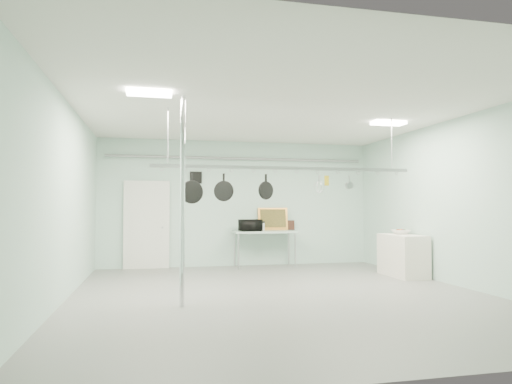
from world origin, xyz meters
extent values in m
plane|color=gray|center=(0.00, 0.00, 0.00)|extent=(8.00, 8.00, 0.00)
cube|color=silver|center=(0.00, 0.00, 3.19)|extent=(7.00, 8.00, 0.02)
cube|color=#B1D4C8|center=(0.00, 3.99, 1.60)|extent=(7.00, 0.02, 3.20)
cube|color=#B1D4C8|center=(3.49, 0.00, 1.60)|extent=(0.02, 8.00, 3.20)
cube|color=silver|center=(-2.30, 3.94, 1.05)|extent=(1.10, 0.10, 2.20)
cube|color=black|center=(-1.10, 3.97, 2.25)|extent=(0.30, 0.04, 0.30)
cylinder|color=gray|center=(0.00, 3.90, 2.75)|extent=(6.60, 0.07, 0.07)
cylinder|color=silver|center=(-1.70, -0.60, 1.60)|extent=(0.08, 0.08, 3.20)
cube|color=#A0BDAA|center=(0.60, 3.60, 0.88)|extent=(1.60, 0.70, 0.05)
cylinder|color=#B7B7BC|center=(-0.12, 3.32, 0.43)|extent=(0.04, 0.04, 0.86)
cylinder|color=#B7B7BC|center=(-0.12, 3.88, 0.43)|extent=(0.04, 0.04, 0.86)
cylinder|color=#B7B7BC|center=(1.32, 3.32, 0.43)|extent=(0.04, 0.04, 0.86)
cylinder|color=#B7B7BC|center=(1.32, 3.88, 0.43)|extent=(0.04, 0.04, 0.86)
cube|color=white|center=(3.15, 1.40, 0.45)|extent=(0.60, 1.20, 0.90)
cube|color=#B7B7BC|center=(0.20, 0.30, 2.20)|extent=(4.80, 0.06, 0.06)
cylinder|color=#B7B7BC|center=(-1.90, 0.30, 2.70)|extent=(0.02, 0.02, 0.94)
cylinder|color=#B7B7BC|center=(2.30, 0.30, 2.70)|extent=(0.02, 0.02, 0.94)
cube|color=white|center=(-2.20, -0.80, 3.16)|extent=(0.65, 0.30, 0.05)
cube|color=white|center=(2.40, 0.60, 3.16)|extent=(0.65, 0.30, 0.05)
imported|color=black|center=(0.22, 3.50, 1.05)|extent=(0.57, 0.43, 0.29)
cylinder|color=white|center=(0.50, 3.53, 1.01)|extent=(0.19, 0.19, 0.20)
cube|color=#CF8837|center=(0.89, 3.90, 1.20)|extent=(0.79, 0.17, 0.58)
cube|color=#351B12|center=(1.32, 3.90, 1.03)|extent=(0.30, 0.10, 0.25)
imported|color=white|center=(3.22, 1.60, 0.95)|extent=(0.46, 0.46, 0.10)
camera|label=1|loc=(-2.11, -7.58, 1.48)|focal=32.00mm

